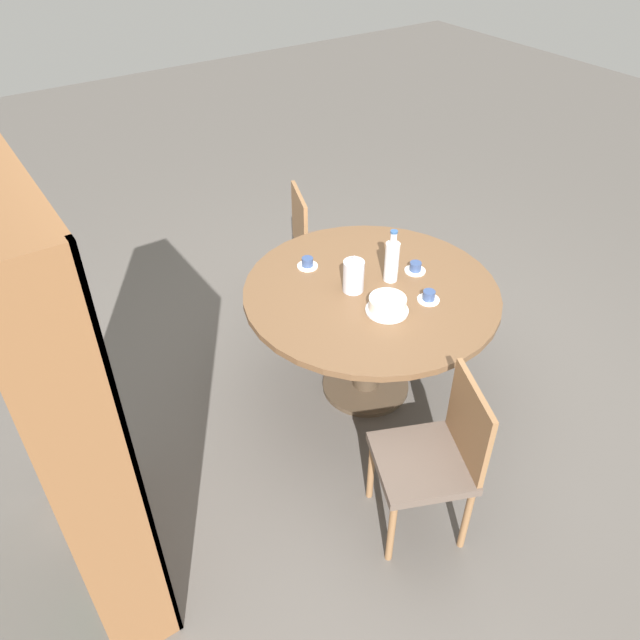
{
  "coord_description": "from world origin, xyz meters",
  "views": [
    {
      "loc": [
        -2.17,
        1.8,
        2.71
      ],
      "look_at": [
        0.0,
        0.34,
        0.67
      ],
      "focal_mm": 35.0,
      "sensor_mm": 36.0,
      "label": 1
    }
  ],
  "objects_px": {
    "chair_a": "(435,455)",
    "chair_b": "(319,243)",
    "water_bottle": "(392,260)",
    "cup_c": "(307,263)",
    "bookshelf": "(66,413)",
    "coffee_pot": "(354,275)",
    "cake_main": "(387,305)",
    "cup_b": "(429,297)",
    "cup_a": "(415,268)"
  },
  "relations": [
    {
      "from": "chair_a",
      "to": "cake_main",
      "type": "height_order",
      "value": "chair_a"
    },
    {
      "from": "water_bottle",
      "to": "bookshelf",
      "type": "bearing_deg",
      "value": 97.41
    },
    {
      "from": "chair_b",
      "to": "bookshelf",
      "type": "distance_m",
      "value": 2.32
    },
    {
      "from": "bookshelf",
      "to": "coffee_pot",
      "type": "relative_size",
      "value": 8.81
    },
    {
      "from": "cup_c",
      "to": "bookshelf",
      "type": "bearing_deg",
      "value": 111.9
    },
    {
      "from": "chair_a",
      "to": "chair_b",
      "type": "relative_size",
      "value": 1.0
    },
    {
      "from": "chair_a",
      "to": "bookshelf",
      "type": "xyz_separation_m",
      "value": [
        0.69,
        1.35,
        0.46
      ]
    },
    {
      "from": "chair_b",
      "to": "cup_a",
      "type": "distance_m",
      "value": 0.97
    },
    {
      "from": "cup_b",
      "to": "chair_b",
      "type": "bearing_deg",
      "value": -4.44
    },
    {
      "from": "bookshelf",
      "to": "cup_c",
      "type": "xyz_separation_m",
      "value": [
        0.61,
        -1.51,
        -0.17
      ]
    },
    {
      "from": "chair_a",
      "to": "bookshelf",
      "type": "bearing_deg",
      "value": -94.19
    },
    {
      "from": "chair_a",
      "to": "cup_a",
      "type": "xyz_separation_m",
      "value": [
        0.92,
        -0.64,
        0.29
      ]
    },
    {
      "from": "water_bottle",
      "to": "cup_a",
      "type": "relative_size",
      "value": 2.59
    },
    {
      "from": "bookshelf",
      "to": "water_bottle",
      "type": "distance_m",
      "value": 1.84
    },
    {
      "from": "chair_b",
      "to": "water_bottle",
      "type": "bearing_deg",
      "value": -168.13
    },
    {
      "from": "bookshelf",
      "to": "cake_main",
      "type": "distance_m",
      "value": 1.63
    },
    {
      "from": "chair_b",
      "to": "cup_a",
      "type": "height_order",
      "value": "chair_b"
    },
    {
      "from": "chair_a",
      "to": "coffee_pot",
      "type": "distance_m",
      "value": 1.06
    },
    {
      "from": "bookshelf",
      "to": "chair_b",
      "type": "bearing_deg",
      "value": 120.49
    },
    {
      "from": "chair_b",
      "to": "water_bottle",
      "type": "distance_m",
      "value": 1.01
    },
    {
      "from": "water_bottle",
      "to": "chair_a",
      "type": "bearing_deg",
      "value": 153.39
    },
    {
      "from": "coffee_pot",
      "to": "chair_a",
      "type": "bearing_deg",
      "value": 166.44
    },
    {
      "from": "water_bottle",
      "to": "cup_b",
      "type": "distance_m",
      "value": 0.29
    },
    {
      "from": "chair_b",
      "to": "cup_b",
      "type": "xyz_separation_m",
      "value": [
        -1.18,
        0.09,
        0.29
      ]
    },
    {
      "from": "cake_main",
      "to": "coffee_pot",
      "type": "bearing_deg",
      "value": 7.53
    },
    {
      "from": "coffee_pot",
      "to": "cup_b",
      "type": "xyz_separation_m",
      "value": [
        -0.3,
        -0.28,
        -0.08
      ]
    },
    {
      "from": "cup_a",
      "to": "coffee_pot",
      "type": "bearing_deg",
      "value": 83.27
    },
    {
      "from": "water_bottle",
      "to": "cup_c",
      "type": "distance_m",
      "value": 0.5
    },
    {
      "from": "water_bottle",
      "to": "cup_b",
      "type": "xyz_separation_m",
      "value": [
        -0.27,
        -0.04,
        -0.1
      ]
    },
    {
      "from": "chair_a",
      "to": "cup_c",
      "type": "bearing_deg",
      "value": -163.8
    },
    {
      "from": "coffee_pot",
      "to": "cake_main",
      "type": "distance_m",
      "value": 0.26
    },
    {
      "from": "coffee_pot",
      "to": "cake_main",
      "type": "xyz_separation_m",
      "value": [
        -0.25,
        -0.03,
        -0.06
      ]
    },
    {
      "from": "water_bottle",
      "to": "cup_a",
      "type": "height_order",
      "value": "water_bottle"
    },
    {
      "from": "chair_a",
      "to": "cup_a",
      "type": "distance_m",
      "value": 1.15
    },
    {
      "from": "cup_a",
      "to": "cup_b",
      "type": "distance_m",
      "value": 0.28
    },
    {
      "from": "chair_b",
      "to": "cup_c",
      "type": "bearing_deg",
      "value": 160.92
    },
    {
      "from": "chair_a",
      "to": "cake_main",
      "type": "xyz_separation_m",
      "value": [
        0.71,
        -0.27,
        0.31
      ]
    },
    {
      "from": "chair_b",
      "to": "coffee_pot",
      "type": "distance_m",
      "value": 1.02
    },
    {
      "from": "chair_b",
      "to": "chair_a",
      "type": "bearing_deg",
      "value": -177.73
    },
    {
      "from": "bookshelf",
      "to": "cup_a",
      "type": "relative_size",
      "value": 16.11
    },
    {
      "from": "coffee_pot",
      "to": "water_bottle",
      "type": "relative_size",
      "value": 0.71
    },
    {
      "from": "bookshelf",
      "to": "cup_b",
      "type": "relative_size",
      "value": 16.11
    },
    {
      "from": "cup_b",
      "to": "cup_c",
      "type": "height_order",
      "value": "same"
    },
    {
      "from": "chair_b",
      "to": "bookshelf",
      "type": "bearing_deg",
      "value": 140.85
    },
    {
      "from": "chair_b",
      "to": "cake_main",
      "type": "bearing_deg",
      "value": -176.16
    },
    {
      "from": "coffee_pot",
      "to": "cake_main",
      "type": "height_order",
      "value": "coffee_pot"
    },
    {
      "from": "cup_a",
      "to": "water_bottle",
      "type": "bearing_deg",
      "value": 85.46
    },
    {
      "from": "cup_c",
      "to": "chair_b",
      "type": "bearing_deg",
      "value": -39.44
    },
    {
      "from": "chair_a",
      "to": "water_bottle",
      "type": "bearing_deg",
      "value": 176.32
    },
    {
      "from": "chair_b",
      "to": "water_bottle",
      "type": "xyz_separation_m",
      "value": [
        -0.92,
        0.14,
        0.39
      ]
    }
  ]
}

